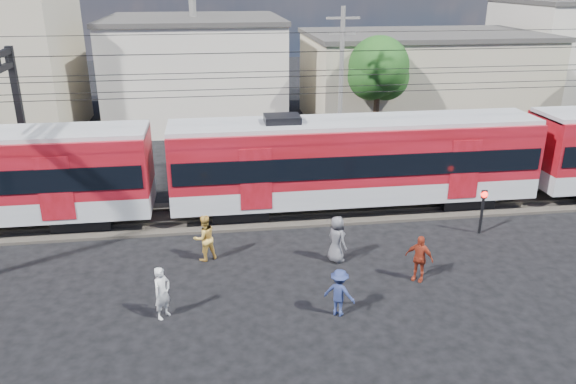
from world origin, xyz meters
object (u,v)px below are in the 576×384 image
object	(u,v)px
crossing_signal	(483,204)
pedestrian_c	(339,293)
commuter_train	(359,159)
pedestrian_a	(162,293)

from	to	relation	value
crossing_signal	pedestrian_c	bearing A→B (deg)	-144.64
commuter_train	pedestrian_a	xyz separation A→B (m)	(-8.14, -7.60, -1.55)
pedestrian_c	crossing_signal	xyz separation A→B (m)	(7.10, 5.04, 0.53)
pedestrian_a	commuter_train	bearing A→B (deg)	-6.45
commuter_train	pedestrian_c	world-z (taller)	commuter_train
pedestrian_a	crossing_signal	bearing A→B (deg)	-30.10
commuter_train	pedestrian_c	size ratio (longest dim) A/B	32.24
pedestrian_a	pedestrian_c	bearing A→B (deg)	-56.17
pedestrian_c	crossing_signal	bearing A→B (deg)	-111.34
commuter_train	crossing_signal	distance (m)	5.53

